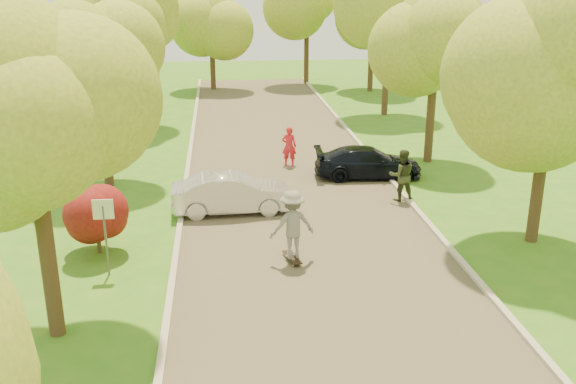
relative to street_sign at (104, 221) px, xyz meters
name	(u,v)px	position (x,y,z in m)	size (l,w,h in m)	color
ground	(346,340)	(5.80, -4.00, -1.56)	(100.00, 100.00, 0.00)	#30731B
road	(301,215)	(5.80, 4.00, -1.56)	(8.00, 60.00, 0.01)	#4C4438
curb_left	(181,218)	(1.75, 4.00, -1.50)	(0.18, 60.00, 0.12)	#B2AD9E
curb_right	(416,209)	(9.85, 4.00, -1.50)	(0.18, 60.00, 0.12)	#B2AD9E
street_sign	(104,221)	(0.00, 0.00, 0.00)	(0.55, 0.06, 2.17)	#59595E
red_shrub	(96,218)	(-0.50, 1.50, -0.47)	(1.70, 1.70, 1.95)	#382619
tree_l_mida	(39,110)	(-0.50, -3.00, 3.61)	(4.71, 4.60, 7.39)	#382619
tree_l_midb	(104,67)	(-1.01, 8.00, 3.02)	(4.30, 4.20, 6.62)	#382619
tree_l_far	(143,23)	(-0.59, 18.00, 3.90)	(4.92, 4.80, 7.79)	#382619
tree_r_mida	(562,59)	(12.82, 1.00, 3.97)	(5.13, 5.00, 7.95)	#382619
tree_r_midb	(440,49)	(12.40, 10.00, 3.32)	(4.51, 4.40, 7.01)	#382619
tree_r_far	(393,12)	(13.03, 20.00, 4.27)	(5.33, 5.20, 8.34)	#382619
tree_bg_a	(117,17)	(-2.98, 26.00, 3.75)	(5.12, 5.00, 7.72)	#382619
tree_bg_b	(376,10)	(14.02, 28.00, 3.97)	(5.12, 5.00, 7.95)	#382619
tree_bg_c	(214,17)	(3.01, 30.00, 3.46)	(4.92, 4.80, 7.33)	#382619
tree_bg_d	(310,11)	(10.02, 32.00, 3.75)	(5.12, 5.00, 7.72)	#382619
silver_sedan	(232,193)	(3.50, 4.52, -0.88)	(1.45, 4.15, 1.37)	silver
dark_sedan	(368,162)	(9.04, 8.00, -0.94)	(1.74, 4.29, 1.24)	black
longboard	(292,258)	(5.09, 0.31, -1.45)	(0.49, 1.06, 0.12)	black
skateboarder	(292,224)	(5.09, 0.31, -0.43)	(1.29, 0.74, 2.00)	slate
person_striped	(289,146)	(6.07, 10.03, -0.71)	(0.62, 0.41, 1.71)	red
person_olive	(402,175)	(9.60, 5.08, -0.61)	(0.93, 0.72, 1.91)	#2E3721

